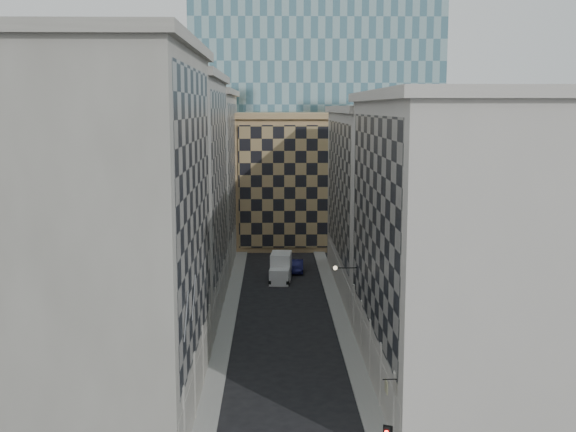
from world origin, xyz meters
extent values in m
cube|color=gray|center=(-5.25, 30.00, 0.07)|extent=(1.50, 100.00, 0.15)
cube|color=gray|center=(5.25, 30.00, 0.07)|extent=(1.50, 100.00, 0.15)
cube|color=gray|center=(-11.00, 11.00, 11.50)|extent=(10.00, 22.00, 23.00)
cube|color=gray|center=(-6.12, 11.00, 13.00)|extent=(0.25, 19.36, 18.00)
cube|color=gray|center=(-6.20, 11.00, 1.60)|extent=(0.45, 21.12, 3.20)
cube|color=gray|center=(-11.00, 11.00, 23.35)|extent=(10.80, 22.80, 0.70)
cylinder|color=gray|center=(-6.35, 2.75, 2.20)|extent=(0.90, 0.90, 4.40)
cylinder|color=gray|center=(-6.35, 8.25, 2.20)|extent=(0.90, 0.90, 4.40)
cylinder|color=gray|center=(-6.35, 13.75, 2.20)|extent=(0.90, 0.90, 4.40)
cylinder|color=gray|center=(-6.35, 19.25, 2.20)|extent=(0.90, 0.90, 4.40)
cube|color=gray|center=(-11.00, 33.00, 11.00)|extent=(10.00, 22.00, 22.00)
cube|color=gray|center=(-6.12, 33.00, 12.50)|extent=(0.25, 19.36, 17.00)
cube|color=gray|center=(-6.20, 33.00, 1.60)|extent=(0.45, 21.12, 3.20)
cube|color=gray|center=(-11.00, 33.00, 22.35)|extent=(10.80, 22.80, 0.70)
cylinder|color=gray|center=(-6.35, 24.75, 2.20)|extent=(0.90, 0.90, 4.40)
cylinder|color=gray|center=(-6.35, 30.25, 2.20)|extent=(0.90, 0.90, 4.40)
cylinder|color=gray|center=(-6.35, 35.75, 2.20)|extent=(0.90, 0.90, 4.40)
cylinder|color=gray|center=(-6.35, 41.25, 2.20)|extent=(0.90, 0.90, 4.40)
cube|color=gray|center=(-11.00, 55.00, 10.50)|extent=(10.00, 22.00, 21.00)
cube|color=gray|center=(-6.12, 55.00, 12.00)|extent=(0.25, 19.36, 16.00)
cube|color=gray|center=(-6.20, 55.00, 1.60)|extent=(0.45, 21.12, 3.20)
cube|color=gray|center=(-11.00, 55.00, 21.35)|extent=(10.80, 22.80, 0.70)
cylinder|color=gray|center=(-6.35, 46.75, 2.20)|extent=(0.90, 0.90, 4.40)
cylinder|color=gray|center=(-6.35, 52.25, 2.20)|extent=(0.90, 0.90, 4.40)
cylinder|color=gray|center=(-6.35, 57.75, 2.20)|extent=(0.90, 0.90, 4.40)
cylinder|color=gray|center=(-6.35, 63.25, 2.20)|extent=(0.90, 0.90, 4.40)
cube|color=beige|center=(11.00, 15.00, 10.00)|extent=(10.00, 26.00, 20.00)
cube|color=gray|center=(6.12, 15.00, 11.50)|extent=(0.25, 22.88, 15.00)
cube|color=beige|center=(6.20, 15.00, 1.60)|extent=(0.45, 24.96, 3.20)
cube|color=beige|center=(11.00, 15.00, 20.35)|extent=(10.80, 26.80, 0.70)
cylinder|color=beige|center=(6.35, 4.60, 2.20)|extent=(0.90, 0.90, 4.40)
cylinder|color=beige|center=(6.35, 9.80, 2.20)|extent=(0.90, 0.90, 4.40)
cylinder|color=beige|center=(6.35, 15.00, 2.20)|extent=(0.90, 0.90, 4.40)
cylinder|color=beige|center=(6.35, 20.20, 2.20)|extent=(0.90, 0.90, 4.40)
cylinder|color=beige|center=(6.35, 25.40, 2.20)|extent=(0.90, 0.90, 4.40)
cube|color=beige|center=(11.00, 42.00, 9.50)|extent=(10.00, 28.00, 19.00)
cube|color=gray|center=(6.12, 42.00, 11.00)|extent=(0.25, 24.64, 14.00)
cube|color=beige|center=(6.20, 42.00, 1.60)|extent=(0.45, 26.88, 3.20)
cube|color=beige|center=(11.00, 42.00, 19.35)|extent=(10.80, 28.80, 0.70)
cube|color=tan|center=(2.00, 68.00, 9.00)|extent=(16.00, 14.00, 18.00)
cube|color=tan|center=(2.00, 60.90, 9.00)|extent=(15.20, 0.25, 16.50)
cube|color=tan|center=(2.00, 68.00, 18.40)|extent=(16.80, 14.80, 0.80)
cube|color=#2D2823|center=(0.00, 82.00, 14.00)|extent=(6.00, 6.00, 28.00)
cube|color=#2D2823|center=(0.00, 82.00, 28.70)|extent=(7.00, 7.00, 1.40)
cylinder|color=gray|center=(-5.90, 4.00, 8.00)|extent=(0.10, 2.33, 2.33)
cylinder|color=gray|center=(-5.90, 8.00, 8.00)|extent=(0.10, 2.33, 2.33)
cylinder|color=black|center=(5.10, 24.00, 6.20)|extent=(1.80, 0.08, 0.08)
sphere|color=#FFE5B2|center=(4.20, 24.00, 6.20)|extent=(0.36, 0.36, 0.36)
sphere|color=#FF0C07|center=(4.50, -1.87, 3.79)|extent=(0.18, 0.18, 0.18)
cube|color=white|center=(-0.31, 43.38, 0.88)|extent=(2.35, 2.53, 1.77)
cube|color=white|center=(-0.09, 45.92, 1.52)|extent=(2.55, 3.72, 3.04)
cylinder|color=black|center=(-1.35, 42.68, 0.44)|extent=(0.37, 0.91, 0.88)
cylinder|color=black|center=(0.60, 42.51, 0.44)|extent=(0.37, 0.91, 0.88)
cylinder|color=black|center=(-0.97, 47.18, 0.44)|extent=(0.37, 0.91, 0.88)
cylinder|color=black|center=(0.99, 47.01, 0.44)|extent=(0.37, 0.91, 0.88)
imported|color=#10123D|center=(1.83, 49.42, 0.73)|extent=(1.72, 4.48, 1.46)
cylinder|color=black|center=(5.60, 3.94, 4.22)|extent=(0.84, 0.08, 0.06)
cube|color=tan|center=(5.40, 3.94, 3.80)|extent=(0.08, 0.74, 0.73)
camera|label=1|loc=(-1.05, -35.07, 19.51)|focal=45.00mm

